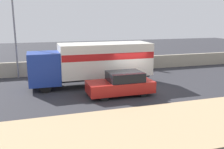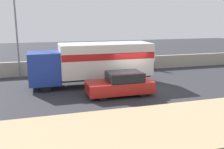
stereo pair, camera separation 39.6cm
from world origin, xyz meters
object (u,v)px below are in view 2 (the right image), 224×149
(street_lamp, at_px, (16,26))
(box_truck, at_px, (96,61))
(pedestrian, at_px, (153,61))
(car_hatchback, at_px, (121,84))

(street_lamp, relative_size, box_truck, 0.85)
(box_truck, xyz_separation_m, pedestrian, (6.59, 3.96, -0.92))
(pedestrian, bearing_deg, street_lamp, 178.34)
(box_truck, bearing_deg, pedestrian, -149.00)
(pedestrian, bearing_deg, car_hatchback, -128.92)
(street_lamp, distance_m, box_truck, 7.58)
(box_truck, relative_size, pedestrian, 4.99)
(car_hatchback, height_order, pedestrian, pedestrian)
(street_lamp, bearing_deg, car_hatchback, -47.60)
(box_truck, bearing_deg, street_lamp, -37.12)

